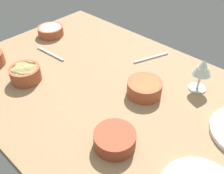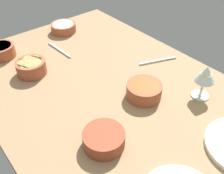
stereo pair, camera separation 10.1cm
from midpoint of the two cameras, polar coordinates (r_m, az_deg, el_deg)
dining_table at (r=103.75cm, az=2.79°, el=-1.82°), size 140.00×90.00×4.00cm
bowl_pasta at (r=113.73cm, az=-15.29°, el=4.24°), size 12.66×12.66×6.16cm
bowl_onions at (r=130.30cm, az=-21.60°, el=7.52°), size 12.69×12.69×5.88cm
bowl_soup at (r=99.34cm, az=10.10°, el=-0.83°), size 13.73×13.73×5.73cm
bowl_cream at (r=145.59cm, az=-8.86°, el=13.01°), size 13.60×13.60×4.71cm
bowl_sauce at (r=81.71cm, az=1.76°, el=-11.65°), size 13.56×13.56×5.15cm
wine_glass at (r=101.84cm, az=22.96°, el=2.26°), size 7.60×7.60×14.00cm
fork_loose at (r=129.00cm, az=-9.54°, el=8.13°), size 18.55×2.19×0.80cm
spoon_loose at (r=122.02cm, az=12.68°, el=5.68°), size 7.58×17.77×0.80cm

